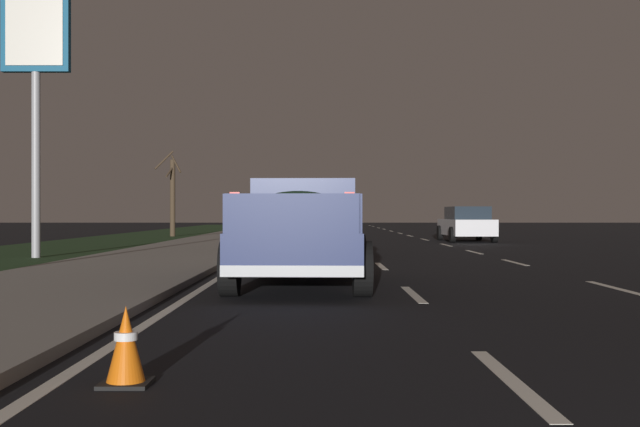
% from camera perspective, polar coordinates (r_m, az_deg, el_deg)
% --- Properties ---
extents(ground, '(144.00, 144.00, 0.00)m').
position_cam_1_polar(ground, '(29.04, 6.34, -2.45)').
color(ground, black).
extents(sidewalk_shoulder, '(108.00, 4.00, 0.12)m').
position_cam_1_polar(sidewalk_shoulder, '(29.18, -8.37, -2.32)').
color(sidewalk_shoulder, gray).
rests_on(sidewalk_shoulder, ground).
extents(grass_verge, '(108.00, 6.00, 0.01)m').
position_cam_1_polar(grass_verge, '(30.32, -17.77, -2.34)').
color(grass_verge, '#1E3819').
rests_on(grass_verge, ground).
extents(lane_markings, '(108.00, 7.04, 0.01)m').
position_cam_1_polar(lane_markings, '(31.83, 0.21, -2.22)').
color(lane_markings, silver).
rests_on(lane_markings, ground).
extents(pickup_truck, '(5.48, 2.39, 1.87)m').
position_cam_1_polar(pickup_truck, '(13.41, -1.31, -1.15)').
color(pickup_truck, '#141E4C').
rests_on(pickup_truck, ground).
extents(sedan_white, '(4.43, 2.08, 1.54)m').
position_cam_1_polar(sedan_white, '(34.67, 10.79, -0.75)').
color(sedan_white, silver).
rests_on(sedan_white, ground).
extents(sedan_silver, '(4.42, 2.05, 1.54)m').
position_cam_1_polar(sedan_silver, '(23.53, -0.54, -1.12)').
color(sedan_silver, '#B2B5BA').
rests_on(sedan_silver, ground).
extents(gas_price_sign, '(0.27, 1.90, 7.42)m').
position_cam_1_polar(gas_price_sign, '(23.44, -20.31, 10.72)').
color(gas_price_sign, '#99999E').
rests_on(gas_price_sign, ground).
extents(bare_tree_far, '(1.09, 1.46, 4.63)m').
position_cam_1_polar(bare_tree_far, '(42.15, -10.88, 1.39)').
color(bare_tree_far, '#423323').
rests_on(bare_tree_far, ground).
extents(traffic_cone_near, '(0.36, 0.36, 0.58)m').
position_cam_1_polar(traffic_cone_near, '(5.87, -14.18, -9.52)').
color(traffic_cone_near, black).
rests_on(traffic_cone_near, ground).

